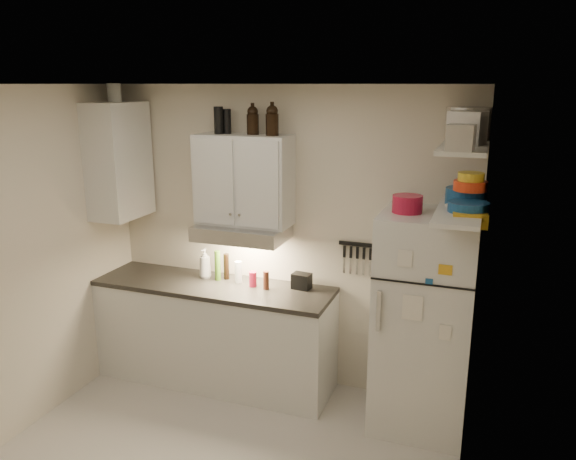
% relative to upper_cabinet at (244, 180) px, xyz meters
% --- Properties ---
extents(ceiling, '(3.20, 3.00, 0.02)m').
position_rel_upper_cabinet_xyz_m(ceiling, '(0.30, -1.33, 0.78)').
color(ceiling, white).
rests_on(ceiling, ground).
extents(back_wall, '(3.20, 0.02, 2.60)m').
position_rel_upper_cabinet_xyz_m(back_wall, '(0.30, 0.18, -0.53)').
color(back_wall, beige).
rests_on(back_wall, ground).
extents(left_wall, '(0.02, 3.00, 2.60)m').
position_rel_upper_cabinet_xyz_m(left_wall, '(-1.31, -1.33, -0.53)').
color(left_wall, beige).
rests_on(left_wall, ground).
extents(right_wall, '(0.02, 3.00, 2.60)m').
position_rel_upper_cabinet_xyz_m(right_wall, '(1.91, -1.33, -0.53)').
color(right_wall, beige).
rests_on(right_wall, ground).
extents(base_cabinet, '(2.10, 0.60, 0.88)m').
position_rel_upper_cabinet_xyz_m(base_cabinet, '(-0.25, -0.14, -1.39)').
color(base_cabinet, silver).
rests_on(base_cabinet, floor).
extents(countertop, '(2.10, 0.62, 0.04)m').
position_rel_upper_cabinet_xyz_m(countertop, '(-0.25, -0.14, -0.93)').
color(countertop, '#2A2824').
rests_on(countertop, base_cabinet).
extents(upper_cabinet, '(0.80, 0.33, 0.75)m').
position_rel_upper_cabinet_xyz_m(upper_cabinet, '(0.00, 0.00, 0.00)').
color(upper_cabinet, silver).
rests_on(upper_cabinet, back_wall).
extents(side_cabinet, '(0.33, 0.55, 1.00)m').
position_rel_upper_cabinet_xyz_m(side_cabinet, '(-1.14, -0.14, 0.12)').
color(side_cabinet, silver).
rests_on(side_cabinet, left_wall).
extents(range_hood, '(0.76, 0.46, 0.12)m').
position_rel_upper_cabinet_xyz_m(range_hood, '(0.00, -0.06, -0.44)').
color(range_hood, silver).
rests_on(range_hood, back_wall).
extents(fridge, '(0.70, 0.68, 1.70)m').
position_rel_upper_cabinet_xyz_m(fridge, '(1.55, -0.18, -0.98)').
color(fridge, silver).
rests_on(fridge, floor).
extents(shelf_hi, '(0.30, 0.95, 0.03)m').
position_rel_upper_cabinet_xyz_m(shelf_hi, '(1.75, -0.31, 0.38)').
color(shelf_hi, silver).
rests_on(shelf_hi, right_wall).
extents(shelf_lo, '(0.30, 0.95, 0.03)m').
position_rel_upper_cabinet_xyz_m(shelf_lo, '(1.75, -0.31, -0.07)').
color(shelf_lo, silver).
rests_on(shelf_lo, right_wall).
extents(knife_strip, '(0.42, 0.02, 0.03)m').
position_rel_upper_cabinet_xyz_m(knife_strip, '(1.00, 0.15, -0.51)').
color(knife_strip, black).
rests_on(knife_strip, back_wall).
extents(dutch_oven, '(0.23, 0.23, 0.13)m').
position_rel_upper_cabinet_xyz_m(dutch_oven, '(1.38, -0.20, -0.06)').
color(dutch_oven, '#AF1434').
rests_on(dutch_oven, fridge).
extents(book_stack, '(0.24, 0.29, 0.09)m').
position_rel_upper_cabinet_xyz_m(book_stack, '(1.82, -0.42, -0.08)').
color(book_stack, gold).
rests_on(book_stack, fridge).
extents(spice_jar, '(0.07, 0.07, 0.09)m').
position_rel_upper_cabinet_xyz_m(spice_jar, '(1.67, -0.24, -0.08)').
color(spice_jar, silver).
rests_on(spice_jar, fridge).
extents(stock_pot, '(0.38, 0.38, 0.23)m').
position_rel_upper_cabinet_xyz_m(stock_pot, '(1.75, 0.03, 0.50)').
color(stock_pot, silver).
rests_on(stock_pot, shelf_hi).
extents(tin_a, '(0.26, 0.24, 0.22)m').
position_rel_upper_cabinet_xyz_m(tin_a, '(1.76, -0.33, 0.50)').
color(tin_a, '#AAAAAD').
rests_on(tin_a, shelf_hi).
extents(tin_b, '(0.17, 0.17, 0.16)m').
position_rel_upper_cabinet_xyz_m(tin_b, '(1.74, -0.71, 0.47)').
color(tin_b, '#AAAAAD').
rests_on(tin_b, shelf_hi).
extents(bowl_teal, '(0.29, 0.29, 0.11)m').
position_rel_upper_cabinet_xyz_m(bowl_teal, '(1.78, -0.12, 0.01)').
color(bowl_teal, navy).
rests_on(bowl_teal, shelf_lo).
extents(bowl_orange, '(0.23, 0.23, 0.07)m').
position_rel_upper_cabinet_xyz_m(bowl_orange, '(1.80, -0.21, 0.10)').
color(bowl_orange, '#EF3A16').
rests_on(bowl_orange, bowl_teal).
extents(bowl_yellow, '(0.18, 0.18, 0.06)m').
position_rel_upper_cabinet_xyz_m(bowl_yellow, '(1.80, -0.21, 0.16)').
color(bowl_yellow, yellow).
rests_on(bowl_yellow, bowl_orange).
extents(plates, '(0.33, 0.33, 0.07)m').
position_rel_upper_cabinet_xyz_m(plates, '(1.81, -0.38, -0.02)').
color(plates, navy).
rests_on(plates, shelf_lo).
extents(growler_a, '(0.10, 0.10, 0.23)m').
position_rel_upper_cabinet_xyz_m(growler_a, '(0.08, 0.02, 0.49)').
color(growler_a, black).
rests_on(growler_a, upper_cabinet).
extents(growler_b, '(0.10, 0.10, 0.25)m').
position_rel_upper_cabinet_xyz_m(growler_b, '(0.26, -0.01, 0.50)').
color(growler_b, black).
rests_on(growler_b, upper_cabinet).
extents(thermos_a, '(0.08, 0.08, 0.20)m').
position_rel_upper_cabinet_xyz_m(thermos_a, '(-0.16, 0.03, 0.48)').
color(thermos_a, black).
rests_on(thermos_a, upper_cabinet).
extents(thermos_b, '(0.09, 0.09, 0.22)m').
position_rel_upper_cabinet_xyz_m(thermos_b, '(-0.21, -0.02, 0.49)').
color(thermos_b, black).
rests_on(thermos_b, upper_cabinet).
extents(side_jar, '(0.12, 0.12, 0.15)m').
position_rel_upper_cabinet_xyz_m(side_jar, '(-1.14, -0.12, 0.70)').
color(side_jar, silver).
rests_on(side_jar, side_cabinet).
extents(soap_bottle, '(0.12, 0.12, 0.30)m').
position_rel_upper_cabinet_xyz_m(soap_bottle, '(-0.39, -0.01, -0.75)').
color(soap_bottle, silver).
rests_on(soap_bottle, countertop).
extents(pepper_mill, '(0.06, 0.06, 0.16)m').
position_rel_upper_cabinet_xyz_m(pepper_mill, '(0.23, -0.10, -0.83)').
color(pepper_mill, '#592A1A').
rests_on(pepper_mill, countertop).
extents(oil_bottle, '(0.06, 0.06, 0.27)m').
position_rel_upper_cabinet_xyz_m(oil_bottle, '(-0.26, -0.03, -0.77)').
color(oil_bottle, '#426E1B').
rests_on(oil_bottle, countertop).
extents(vinegar_bottle, '(0.05, 0.05, 0.23)m').
position_rel_upper_cabinet_xyz_m(vinegar_bottle, '(-0.20, 0.02, -0.79)').
color(vinegar_bottle, black).
rests_on(vinegar_bottle, countertop).
extents(clear_bottle, '(0.08, 0.08, 0.19)m').
position_rel_upper_cabinet_xyz_m(clear_bottle, '(-0.06, -0.02, -0.81)').
color(clear_bottle, silver).
rests_on(clear_bottle, countertop).
extents(red_jar, '(0.07, 0.07, 0.13)m').
position_rel_upper_cabinet_xyz_m(red_jar, '(0.10, -0.07, -0.84)').
color(red_jar, '#AF1434').
rests_on(red_jar, countertop).
extents(caddy, '(0.16, 0.12, 0.13)m').
position_rel_upper_cabinet_xyz_m(caddy, '(0.50, 0.02, -0.84)').
color(caddy, black).
rests_on(caddy, countertop).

